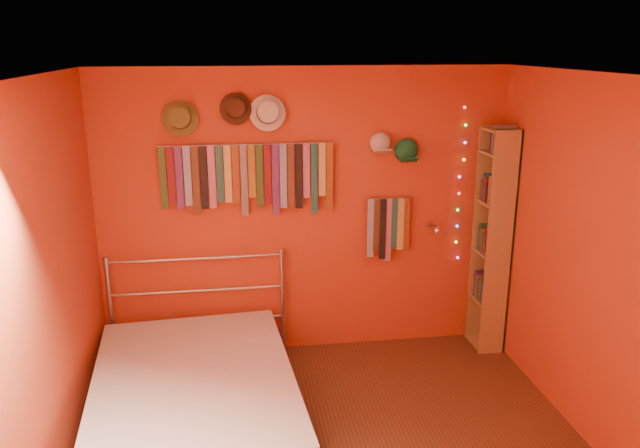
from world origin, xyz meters
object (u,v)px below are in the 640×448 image
tie_rack (249,175)px  bookshelf (496,239)px  bed (195,399)px  reading_lamp (436,230)px

tie_rack → bookshelf: (2.14, -0.16, -0.61)m
tie_rack → bookshelf: 2.23m
tie_rack → bed: 1.82m
tie_rack → bed: size_ratio=0.70×
reading_lamp → bed: reading_lamp is taller
reading_lamp → bed: 2.41m
tie_rack → reading_lamp: 1.66m
bed → tie_rack: bearing=62.1°
bed → bookshelf: bearing=15.1°
reading_lamp → bookshelf: 0.57m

